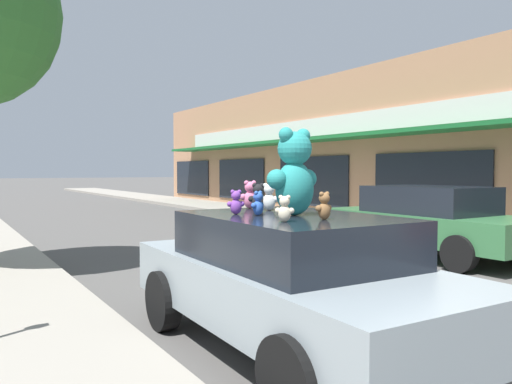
{
  "coord_description": "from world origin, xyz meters",
  "views": [
    {
      "loc": [
        -5.79,
        -4.71,
        1.82
      ],
      "look_at": [
        -1.68,
        1.79,
        1.49
      ],
      "focal_mm": 35.0,
      "sensor_mm": 36.0,
      "label": 1
    }
  ],
  "objects_px": {
    "teddy_bear_cream": "(285,209)",
    "teddy_bear_white": "(269,197)",
    "teddy_bear_purple": "(236,202)",
    "teddy_bear_pink": "(250,195)",
    "teddy_bear_blue": "(258,204)",
    "teddy_bear_black": "(258,197)",
    "teddy_bear_giant": "(294,173)",
    "plush_art_car": "(291,277)",
    "parked_car_far_center": "(428,219)",
    "teddy_bear_brown": "(324,206)"
  },
  "relations": [
    {
      "from": "teddy_bear_giant",
      "to": "teddy_bear_cream",
      "type": "distance_m",
      "value": 0.71
    },
    {
      "from": "teddy_bear_blue",
      "to": "teddy_bear_pink",
      "type": "distance_m",
      "value": 0.92
    },
    {
      "from": "teddy_bear_purple",
      "to": "teddy_bear_white",
      "type": "xyz_separation_m",
      "value": [
        0.57,
        0.24,
        0.03
      ]
    },
    {
      "from": "teddy_bear_giant",
      "to": "teddy_bear_brown",
      "type": "relative_size",
      "value": 3.38
    },
    {
      "from": "teddy_bear_purple",
      "to": "parked_car_far_center",
      "type": "distance_m",
      "value": 6.71
    },
    {
      "from": "plush_art_car",
      "to": "teddy_bear_pink",
      "type": "relative_size",
      "value": 12.59
    },
    {
      "from": "teddy_bear_giant",
      "to": "teddy_bear_white",
      "type": "relative_size",
      "value": 2.83
    },
    {
      "from": "teddy_bear_giant",
      "to": "teddy_bear_cream",
      "type": "bearing_deg",
      "value": 36.42
    },
    {
      "from": "teddy_bear_black",
      "to": "teddy_bear_brown",
      "type": "relative_size",
      "value": 1.19
    },
    {
      "from": "teddy_bear_cream",
      "to": "teddy_bear_blue",
      "type": "relative_size",
      "value": 0.95
    },
    {
      "from": "teddy_bear_purple",
      "to": "teddy_bear_cream",
      "type": "relative_size",
      "value": 1.07
    },
    {
      "from": "teddy_bear_white",
      "to": "parked_car_far_center",
      "type": "xyz_separation_m",
      "value": [
        5.6,
        2.3,
        -0.73
      ]
    },
    {
      "from": "teddy_bear_black",
      "to": "teddy_bear_cream",
      "type": "xyz_separation_m",
      "value": [
        -0.49,
        -1.2,
        -0.03
      ]
    },
    {
      "from": "teddy_bear_cream",
      "to": "teddy_bear_brown",
      "type": "bearing_deg",
      "value": -146.3
    },
    {
      "from": "teddy_bear_purple",
      "to": "teddy_bear_cream",
      "type": "height_order",
      "value": "teddy_bear_purple"
    },
    {
      "from": "teddy_bear_purple",
      "to": "teddy_bear_pink",
      "type": "relative_size",
      "value": 0.76
    },
    {
      "from": "teddy_bear_black",
      "to": "teddy_bear_cream",
      "type": "bearing_deg",
      "value": 96.46
    },
    {
      "from": "plush_art_car",
      "to": "teddy_bear_black",
      "type": "height_order",
      "value": "teddy_bear_black"
    },
    {
      "from": "teddy_bear_white",
      "to": "teddy_bear_blue",
      "type": "bearing_deg",
      "value": 94.84
    },
    {
      "from": "teddy_bear_giant",
      "to": "plush_art_car",
      "type": "bearing_deg",
      "value": -91.84
    },
    {
      "from": "plush_art_car",
      "to": "teddy_bear_purple",
      "type": "xyz_separation_m",
      "value": [
        -0.42,
        0.38,
        0.75
      ]
    },
    {
      "from": "teddy_bear_brown",
      "to": "teddy_bear_cream",
      "type": "xyz_separation_m",
      "value": [
        -0.41,
        0.04,
        -0.01
      ]
    },
    {
      "from": "teddy_bear_pink",
      "to": "parked_car_far_center",
      "type": "bearing_deg",
      "value": -148.84
    },
    {
      "from": "teddy_bear_white",
      "to": "parked_car_far_center",
      "type": "height_order",
      "value": "teddy_bear_white"
    },
    {
      "from": "plush_art_car",
      "to": "teddy_bear_giant",
      "type": "height_order",
      "value": "teddy_bear_giant"
    },
    {
      "from": "teddy_bear_purple",
      "to": "teddy_bear_blue",
      "type": "xyz_separation_m",
      "value": [
        0.12,
        -0.23,
        -0.0
      ]
    },
    {
      "from": "teddy_bear_white",
      "to": "teddy_bear_black",
      "type": "bearing_deg",
      "value": 7.06
    },
    {
      "from": "teddy_bear_black",
      "to": "teddy_bear_white",
      "type": "height_order",
      "value": "same"
    },
    {
      "from": "teddy_bear_blue",
      "to": "teddy_bear_pink",
      "type": "relative_size",
      "value": 0.74
    },
    {
      "from": "teddy_bear_brown",
      "to": "teddy_bear_blue",
      "type": "bearing_deg",
      "value": -75.58
    },
    {
      "from": "teddy_bear_white",
      "to": "teddy_bear_pink",
      "type": "bearing_deg",
      "value": -36.02
    },
    {
      "from": "teddy_bear_giant",
      "to": "teddy_bear_brown",
      "type": "bearing_deg",
      "value": 76.45
    },
    {
      "from": "teddy_bear_white",
      "to": "teddy_bear_pink",
      "type": "distance_m",
      "value": 0.36
    },
    {
      "from": "teddy_bear_giant",
      "to": "teddy_bear_brown",
      "type": "xyz_separation_m",
      "value": [
        -0.04,
        -0.5,
        -0.3
      ]
    },
    {
      "from": "teddy_bear_black",
      "to": "teddy_bear_giant",
      "type": "bearing_deg",
      "value": 115.22
    },
    {
      "from": "teddy_bear_blue",
      "to": "teddy_bear_pink",
      "type": "height_order",
      "value": "teddy_bear_pink"
    },
    {
      "from": "teddy_bear_blue",
      "to": "teddy_bear_brown",
      "type": "bearing_deg",
      "value": 89.0
    },
    {
      "from": "plush_art_car",
      "to": "teddy_bear_pink",
      "type": "height_order",
      "value": "teddy_bear_pink"
    },
    {
      "from": "teddy_bear_brown",
      "to": "parked_car_far_center",
      "type": "distance_m",
      "value": 6.77
    },
    {
      "from": "plush_art_car",
      "to": "teddy_bear_giant",
      "type": "bearing_deg",
      "value": -80.87
    },
    {
      "from": "teddy_bear_black",
      "to": "teddy_bear_pink",
      "type": "bearing_deg",
      "value": -73.63
    },
    {
      "from": "teddy_bear_blue",
      "to": "teddy_bear_cream",
      "type": "bearing_deg",
      "value": 55.68
    },
    {
      "from": "teddy_bear_pink",
      "to": "parked_car_far_center",
      "type": "relative_size",
      "value": 0.07
    },
    {
      "from": "teddy_bear_brown",
      "to": "teddy_bear_white",
      "type": "bearing_deg",
      "value": -105.14
    },
    {
      "from": "plush_art_car",
      "to": "teddy_bear_cream",
      "type": "relative_size",
      "value": 17.74
    },
    {
      "from": "teddy_bear_giant",
      "to": "teddy_bear_white",
      "type": "xyz_separation_m",
      "value": [
        0.14,
        0.66,
        -0.27
      ]
    },
    {
      "from": "teddy_bear_white",
      "to": "teddy_bear_pink",
      "type": "height_order",
      "value": "teddy_bear_pink"
    },
    {
      "from": "teddy_bear_giant",
      "to": "teddy_bear_purple",
      "type": "height_order",
      "value": "teddy_bear_giant"
    },
    {
      "from": "teddy_bear_black",
      "to": "teddy_bear_cream",
      "type": "distance_m",
      "value": 1.3
    },
    {
      "from": "teddy_bear_cream",
      "to": "teddy_bear_white",
      "type": "relative_size",
      "value": 0.77
    }
  ]
}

